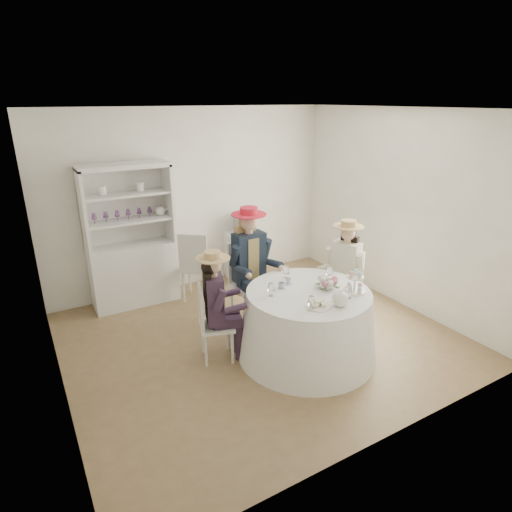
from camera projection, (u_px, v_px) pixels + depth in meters
ground at (260, 337)px, 5.33m from camera, size 4.50×4.50×0.00m
ceiling at (261, 109)px, 4.40m from camera, size 4.50×4.50×0.00m
wall_back at (194, 200)px, 6.49m from camera, size 4.50×0.00×4.50m
wall_front at (394, 302)px, 3.24m from camera, size 4.50×0.00×4.50m
wall_left at (43, 272)px, 3.81m from camera, size 0.00×4.50×4.50m
wall_right at (400, 210)px, 5.92m from camera, size 0.00×4.50×4.50m
tea_table at (307, 323)px, 4.86m from camera, size 1.59×1.59×0.80m
hutch at (133, 256)px, 6.03m from camera, size 1.36×0.89×2.00m
side_table at (244, 256)px, 6.96m from camera, size 0.51×0.51×0.77m
hatbox at (243, 224)px, 6.77m from camera, size 0.36×0.36×0.31m
guest_left at (216, 300)px, 4.67m from camera, size 0.53×0.49×1.30m
guest_mid at (250, 259)px, 5.42m from camera, size 0.56×0.59×1.55m
guest_right at (345, 265)px, 5.53m from camera, size 0.57×0.52×1.37m
spare_chair at (196, 264)px, 6.13m from camera, size 0.61×0.61×1.05m
teacup_a at (281, 286)px, 4.79m from camera, size 0.10×0.10×0.06m
teacup_b at (288, 281)px, 4.90m from camera, size 0.07×0.07×0.06m
teacup_c at (321, 281)px, 4.91m from camera, size 0.11×0.11×0.07m
flower_bowl at (326, 286)px, 4.80m from camera, size 0.29×0.29×0.06m
flower_arrangement at (328, 281)px, 4.76m from camera, size 0.19×0.20×0.07m
table_teapot at (340, 299)px, 4.37m from camera, size 0.24×0.17×0.18m
sandwich_plate at (318, 305)px, 4.38m from camera, size 0.27×0.27×0.06m
cupcake_stand at (355, 284)px, 4.69m from camera, size 0.26×0.26×0.24m
stemware_set at (309, 285)px, 4.70m from camera, size 0.91×0.87×0.15m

